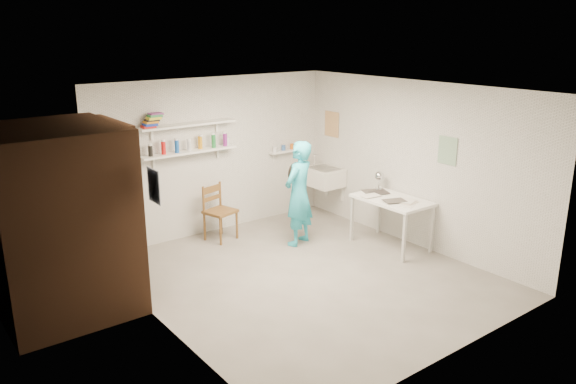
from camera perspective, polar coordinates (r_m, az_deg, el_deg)
floor at (r=7.35m, az=1.92°, el=-8.66°), size 4.00×4.50×0.02m
ceiling at (r=6.69m, az=2.11°, el=10.46°), size 4.00×4.50×0.02m
wall_back at (r=8.73m, az=-7.44°, el=3.68°), size 4.00×0.02×2.40m
wall_front at (r=5.46m, az=17.26°, el=-4.74°), size 4.00×0.02×2.40m
wall_left at (r=5.91m, az=-13.26°, el=-2.80°), size 0.02×4.50×2.40m
wall_right at (r=8.31m, az=12.81°, el=2.75°), size 0.02×4.50×2.40m
doorway_recess at (r=6.91m, az=-16.63°, el=-2.01°), size 0.02×0.90×2.00m
corridor_box at (r=6.70m, az=-22.31°, el=-2.71°), size 1.40×1.50×2.10m
door_lintel at (r=6.67m, az=-17.20°, el=6.61°), size 0.06×1.05×0.10m
door_jamb_near at (r=6.47m, az=-14.85°, el=-3.11°), size 0.06×0.10×2.00m
door_jamb_far at (r=7.37m, az=-17.90°, el=-0.99°), size 0.06×0.10×2.00m
shelf_lower at (r=8.36m, az=-10.00°, el=4.05°), size 1.50×0.22×0.03m
shelf_upper at (r=8.28m, az=-10.14°, el=6.75°), size 1.50×0.22×0.03m
ledge_shelf at (r=9.41m, az=-0.01°, el=4.23°), size 0.70×0.14×0.03m
poster_left at (r=5.86m, az=-13.49°, el=0.60°), size 0.01×0.28×0.36m
poster_right_a at (r=9.45m, az=4.46°, el=6.89°), size 0.01×0.34×0.42m
poster_right_b at (r=7.89m, az=15.89°, el=4.06°), size 0.01×0.30×0.38m
belfast_sink at (r=9.40m, az=3.67°, el=1.55°), size 0.48×0.60×0.30m
man at (r=8.17m, az=1.09°, el=-0.15°), size 0.66×0.54×1.55m
wall_clock at (r=8.30m, az=0.63°, el=1.98°), size 0.27×0.13×0.28m
wooden_chair at (r=8.49m, az=-6.89°, el=-1.99°), size 0.50×0.49×0.89m
work_table at (r=8.32m, az=10.40°, el=-3.08°), size 0.66×1.10×0.73m
desk_lamp at (r=8.56m, az=9.26°, el=1.65°), size 0.14×0.14×0.14m
spray_cans at (r=8.34m, az=-10.03°, el=4.72°), size 1.26×0.06×0.17m
book_stack at (r=8.04m, az=-13.61°, el=7.07°), size 0.30×0.14×0.20m
ledge_pots at (r=9.40m, az=-0.01°, el=4.59°), size 0.48×0.07×0.09m
papers at (r=8.20m, az=10.54°, el=-0.57°), size 0.30×0.22×0.03m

